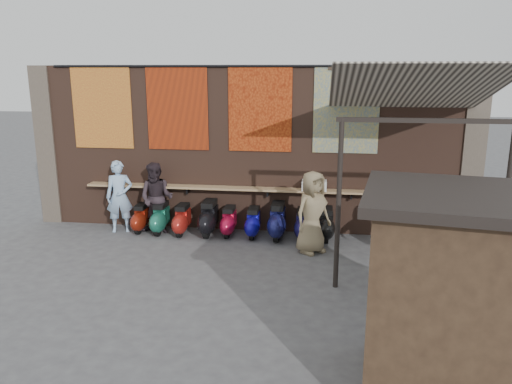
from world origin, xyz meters
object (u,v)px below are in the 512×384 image
Objects in this scene: scooter_stool_0 at (141,218)px; scooter_stool_3 at (209,218)px; scooter_stool_4 at (229,222)px; shopper_grey at (410,254)px; scooter_stool_5 at (253,223)px; diner_right at (157,198)px; scooter_stool_8 at (326,224)px; scooter_stool_2 at (182,220)px; scooter_stool_1 at (160,218)px; shopper_navy at (427,227)px; shopper_tan at (312,212)px; diner_left at (120,196)px; scooter_stool_7 at (302,224)px; market_stall at (470,305)px; shelf_box at (314,185)px; scooter_stool_6 at (277,221)px.

scooter_stool_3 is at bearing -0.85° from scooter_stool_0.
scooter_stool_4 is 4.74m from shopper_grey.
diner_right reaches higher than scooter_stool_5.
scooter_stool_4 is at bearing -179.79° from scooter_stool_8.
scooter_stool_2 reaches higher than scooter_stool_4.
scooter_stool_4 is (1.70, 0.02, -0.02)m from scooter_stool_1.
scooter_stool_1 is 0.46× the size of shopper_navy.
scooter_stool_4 reaches higher than scooter_stool_0.
diner_left is at bearing 126.11° from shopper_tan.
scooter_stool_0 is 0.69m from diner_right.
scooter_stool_5 is at bearing -2.12° from scooter_stool_4.
shopper_grey is (1.97, -2.86, 0.44)m from scooter_stool_7.
market_stall reaches higher than shopper_grey.
scooter_stool_1 is 1.03× the size of scooter_stool_7.
diner_right reaches higher than shopper_navy.
scooter_stool_3 is 1.10× the size of scooter_stool_8.
diner_left is (-5.03, -0.02, 0.51)m from scooter_stool_8.
market_stall reaches higher than scooter_stool_2.
scooter_stool_3 is at bearing 137.13° from market_stall.
diner_right is (-2.36, 0.01, 0.52)m from scooter_stool_5.
scooter_stool_2 is 1.04× the size of scooter_stool_4.
shelf_box is 0.24× the size of market_stall.
scooter_stool_2 is 0.81m from diner_right.
shelf_box is 0.96m from scooter_stool_8.
scooter_stool_2 is 2.32m from scooter_stool_6.
shelf_box is at bearing 45.92° from shopper_tan.
scooter_stool_4 is 1.84m from diner_right.
scooter_stool_0 is (-4.22, -0.26, -0.90)m from shelf_box.
market_stall is (1.94, -5.92, -0.01)m from shelf_box.
shelf_box is at bearing -45.33° from shopper_navy.
scooter_stool_8 reaches higher than scooter_stool_4.
shopper_tan reaches higher than diner_left.
market_stall is at bearing -63.63° from scooter_stool_6.
scooter_stool_2 is 0.42× the size of shopper_tan.
scooter_stool_2 is at bearing -4.05° from scooter_stool_1.
scooter_stool_5 is 0.83× the size of scooter_stool_6.
scooter_stool_1 is 6.16m from shopper_navy.
scooter_stool_2 reaches higher than scooter_stool_7.
scooter_stool_8 is at bearing 1.06° from scooter_stool_2.
market_stall is (1.62, -5.64, 0.85)m from scooter_stool_8.
diner_left reaches higher than scooter_stool_0.
scooter_stool_2 is at bearing -177.19° from scooter_stool_4.
scooter_stool_2 is 0.66m from scooter_stool_3.
shopper_navy is at bearing -29.77° from diner_left.
scooter_stool_3 is at bearing 0.64° from scooter_stool_1.
shelf_box is 6.23m from market_stall.
scooter_stool_0 is 2.21m from scooter_stool_4.
scooter_stool_7 reaches higher than scooter_stool_5.
scooter_stool_1 is at bearing -21.90° from shopper_navy.
scooter_stool_1 is 1.03× the size of scooter_stool_2.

